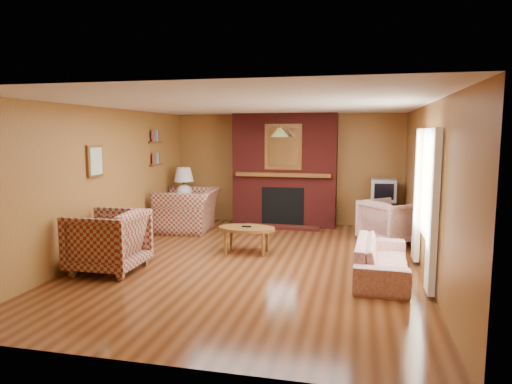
% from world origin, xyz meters
% --- Properties ---
extents(floor, '(6.50, 6.50, 0.00)m').
position_xyz_m(floor, '(0.00, 0.00, 0.00)').
color(floor, '#48240F').
rests_on(floor, ground).
extents(ceiling, '(6.50, 6.50, 0.00)m').
position_xyz_m(ceiling, '(0.00, 0.00, 2.40)').
color(ceiling, silver).
rests_on(ceiling, wall_back).
extents(wall_back, '(6.50, 0.00, 6.50)m').
position_xyz_m(wall_back, '(0.00, 3.25, 1.20)').
color(wall_back, '#9B6430').
rests_on(wall_back, floor).
extents(wall_front, '(6.50, 0.00, 6.50)m').
position_xyz_m(wall_front, '(0.00, -3.25, 1.20)').
color(wall_front, '#9B6430').
rests_on(wall_front, floor).
extents(wall_left, '(0.00, 6.50, 6.50)m').
position_xyz_m(wall_left, '(-2.50, 0.00, 1.20)').
color(wall_left, '#9B6430').
rests_on(wall_left, floor).
extents(wall_right, '(0.00, 6.50, 6.50)m').
position_xyz_m(wall_right, '(2.50, 0.00, 1.20)').
color(wall_right, '#9B6430').
rests_on(wall_right, floor).
extents(fireplace, '(2.20, 0.82, 2.40)m').
position_xyz_m(fireplace, '(0.00, 2.98, 1.18)').
color(fireplace, '#521512').
rests_on(fireplace, floor).
extents(window_right, '(0.10, 1.85, 2.00)m').
position_xyz_m(window_right, '(2.45, -0.20, 1.13)').
color(window_right, beige).
rests_on(window_right, wall_right).
extents(bookshelf, '(0.09, 0.55, 0.71)m').
position_xyz_m(bookshelf, '(-2.44, 1.90, 1.67)').
color(bookshelf, brown).
rests_on(bookshelf, wall_left).
extents(botanical_print, '(0.05, 0.40, 0.50)m').
position_xyz_m(botanical_print, '(-2.47, -0.30, 1.55)').
color(botanical_print, brown).
rests_on(botanical_print, wall_left).
extents(pendant_light, '(0.36, 0.36, 0.48)m').
position_xyz_m(pendant_light, '(0.00, 2.30, 2.00)').
color(pendant_light, black).
rests_on(pendant_light, ceiling).
extents(plaid_loveseat, '(1.26, 1.41, 0.84)m').
position_xyz_m(plaid_loveseat, '(-1.85, 2.04, 0.42)').
color(plaid_loveseat, maroon).
rests_on(plaid_loveseat, floor).
extents(plaid_armchair, '(0.98, 0.96, 0.89)m').
position_xyz_m(plaid_armchair, '(-1.95, -0.89, 0.44)').
color(plaid_armchair, maroon).
rests_on(plaid_armchair, floor).
extents(floral_sofa, '(0.77, 1.80, 0.52)m').
position_xyz_m(floral_sofa, '(1.90, -0.32, 0.26)').
color(floral_sofa, beige).
rests_on(floral_sofa, floor).
extents(floral_armchair, '(1.21, 1.21, 0.79)m').
position_xyz_m(floral_armchair, '(2.12, 1.75, 0.39)').
color(floral_armchair, beige).
rests_on(floral_armchair, floor).
extents(coffee_table, '(0.95, 0.59, 0.46)m').
position_xyz_m(coffee_table, '(-0.23, 0.52, 0.39)').
color(coffee_table, brown).
rests_on(coffee_table, floor).
extents(side_table, '(0.45, 0.45, 0.55)m').
position_xyz_m(side_table, '(-2.10, 2.45, 0.28)').
color(side_table, brown).
rests_on(side_table, floor).
extents(table_lamp, '(0.43, 0.43, 0.70)m').
position_xyz_m(table_lamp, '(-2.10, 2.45, 0.95)').
color(table_lamp, silver).
rests_on(table_lamp, side_table).
extents(tv_stand, '(0.58, 0.54, 0.62)m').
position_xyz_m(tv_stand, '(2.05, 2.80, 0.31)').
color(tv_stand, black).
rests_on(tv_stand, floor).
extents(crt_tv, '(0.49, 0.49, 0.45)m').
position_xyz_m(crt_tv, '(2.05, 2.79, 0.84)').
color(crt_tv, '#A1A4A9').
rests_on(crt_tv, tv_stand).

